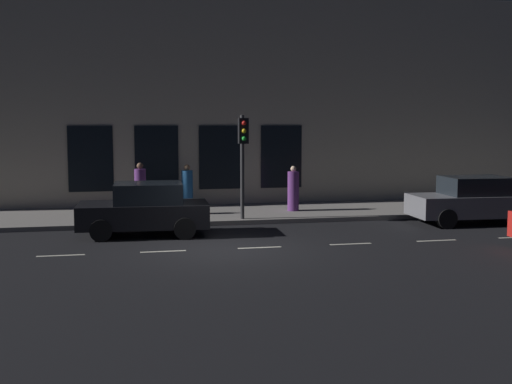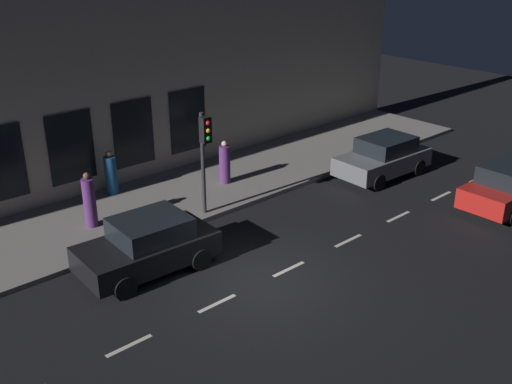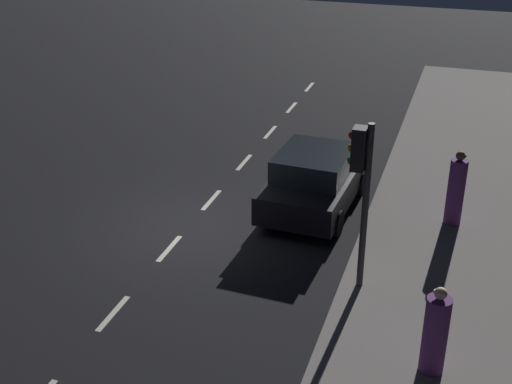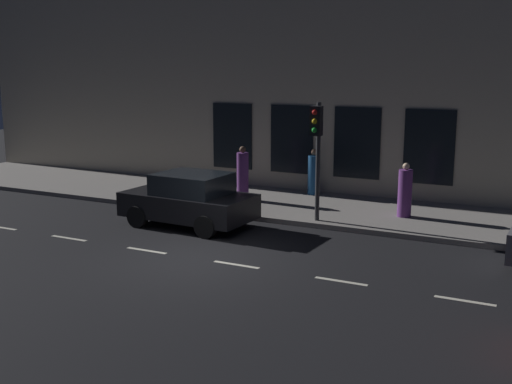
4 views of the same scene
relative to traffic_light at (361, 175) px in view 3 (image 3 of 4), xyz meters
name	(u,v)px [view 3 (image 3 of 4)]	position (x,y,z in m)	size (l,w,h in m)	color
ground_plane	(187,228)	(-4.26, 1.35, -2.58)	(60.00, 60.00, 0.00)	black
sidewalk	(458,269)	(1.99, 1.35, -2.50)	(4.50, 32.00, 0.15)	gray
lane_centre_line	(169,248)	(-4.26, 0.35, -2.57)	(0.12, 27.20, 0.01)	beige
traffic_light	(361,175)	(0.00, 0.00, 0.00)	(0.48, 0.32, 3.47)	#2D2D30
parked_car_0	(314,180)	(-1.64, 3.31, -1.79)	(2.14, 3.92, 1.58)	black
pedestrian_0	(456,191)	(1.73, 3.31, -1.58)	(0.49, 0.49, 1.83)	#5B2D70
pedestrian_1	(435,334)	(1.73, -2.20, -1.68)	(0.53, 0.53, 1.64)	#5B2D70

